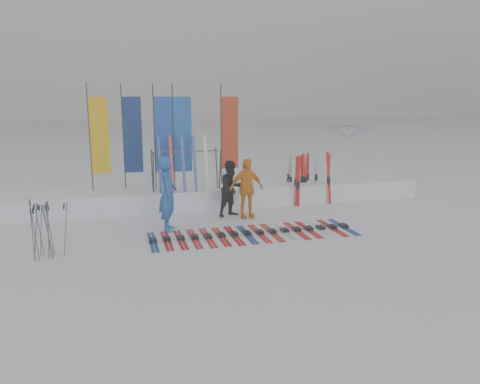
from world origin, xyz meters
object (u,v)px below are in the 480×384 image
object	(u,v)px
person_black	(231,189)
ski_row	(254,233)
person_blue	(168,194)
ski_rack	(186,165)
person_yellow	(246,188)
tent_canopy	(346,154)

from	to	relation	value
person_black	ski_row	bearing A→B (deg)	-111.95
person_blue	ski_rack	world-z (taller)	person_blue
person_yellow	tent_canopy	size ratio (longest dim) A/B	0.62
ski_rack	person_blue	bearing A→B (deg)	-110.33
person_yellow	ski_row	xyz separation A→B (m)	(-0.28, -1.65, -0.82)
person_blue	ski_row	bearing A→B (deg)	-104.82
person_blue	person_yellow	distance (m)	2.41
person_yellow	ski_row	distance (m)	1.86
person_yellow	person_blue	bearing A→B (deg)	-169.03
person_black	tent_canopy	distance (m)	6.30
tent_canopy	person_yellow	bearing A→B (deg)	-144.19
tent_canopy	ski_row	xyz separation A→B (m)	(-5.27, -5.25, -1.20)
person_blue	ski_rack	xyz separation A→B (m)	(0.81, 2.19, 0.42)
person_black	person_yellow	xyz separation A→B (m)	(0.36, -0.30, 0.05)
person_black	tent_canopy	size ratio (longest dim) A/B	0.59
person_black	ski_rack	distance (m)	1.72
tent_canopy	person_black	bearing A→B (deg)	-148.34
person_blue	tent_canopy	distance (m)	8.48
person_blue	person_black	distance (m)	2.20
person_blue	person_black	world-z (taller)	person_blue
person_black	ski_rack	size ratio (longest dim) A/B	0.79
person_yellow	ski_rack	xyz separation A→B (m)	(-1.49, 1.46, 0.53)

